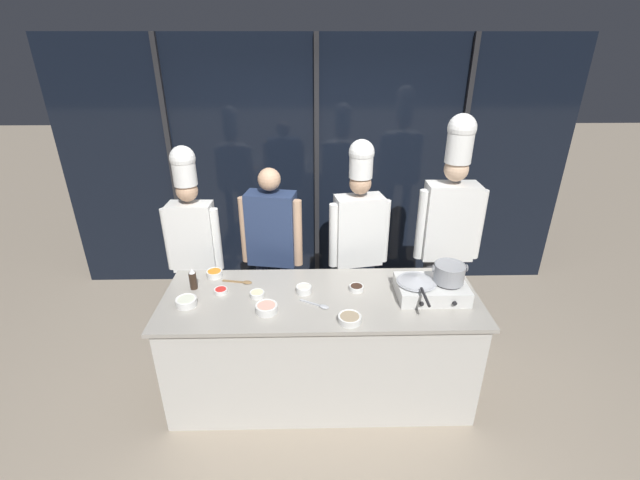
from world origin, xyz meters
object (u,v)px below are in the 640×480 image
object	(u,v)px
prep_bowl_onion	(304,289)
chef_sous	(358,229)
stock_pot	(449,273)
serving_spoon_slotted	(320,306)
prep_bowl_mushrooms	(350,318)
prep_bowl_shrimp	(267,308)
frying_pan	(417,280)
serving_spoon_solid	(243,282)
prep_bowl_soy_glaze	(356,288)
prep_bowl_carrots	(215,273)
person_guest	(272,241)
portable_stove	(431,289)
squeeze_bottle_soy	(193,279)
chef_line	(450,218)
prep_bowl_noodles	(257,294)
prep_bowl_bell_pepper	(221,290)
chef_head	(193,233)
prep_bowl_bean_sprouts	(186,301)

from	to	relation	value
prep_bowl_onion	chef_sous	size ratio (longest dim) A/B	0.06
stock_pot	serving_spoon_slotted	distance (m)	0.97
stock_pot	serving_spoon_slotted	bearing A→B (deg)	-172.72
prep_bowl_mushrooms	prep_bowl_onion	xyz separation A→B (m)	(-0.31, 0.37, 0.00)
prep_bowl_shrimp	frying_pan	bearing A→B (deg)	9.05
serving_spoon_solid	chef_sous	distance (m)	1.12
prep_bowl_soy_glaze	serving_spoon_solid	world-z (taller)	prep_bowl_soy_glaze
prep_bowl_carrots	serving_spoon_slotted	world-z (taller)	prep_bowl_carrots
frying_pan	person_guest	bearing A→B (deg)	146.10
frying_pan	prep_bowl_carrots	bearing A→B (deg)	168.02
prep_bowl_carrots	serving_spoon_slotted	size ratio (longest dim) A/B	0.59
portable_stove	squeeze_bottle_soy	world-z (taller)	squeeze_bottle_soy
prep_bowl_shrimp	serving_spoon_slotted	distance (m)	0.38
prep_bowl_onion	chef_line	distance (m)	1.46
prep_bowl_shrimp	prep_bowl_noodles	bearing A→B (deg)	113.84
stock_pot	person_guest	world-z (taller)	person_guest
serving_spoon_solid	prep_bowl_carrots	bearing A→B (deg)	156.36
prep_bowl_shrimp	prep_bowl_bell_pepper	xyz separation A→B (m)	(-0.37, 0.26, -0.01)
stock_pot	prep_bowl_carrots	bearing A→B (deg)	169.70
prep_bowl_noodles	stock_pot	bearing A→B (deg)	-0.89
prep_bowl_carrots	serving_spoon_solid	size ratio (longest dim) A/B	0.53
squeeze_bottle_soy	chef_line	bearing A→B (deg)	15.60
stock_pot	prep_bowl_bell_pepper	bearing A→B (deg)	177.35
serving_spoon_solid	prep_bowl_onion	bearing A→B (deg)	-17.47
prep_bowl_shrimp	prep_bowl_bell_pepper	bearing A→B (deg)	145.14
frying_pan	prep_bowl_soy_glaze	distance (m)	0.46
prep_bowl_mushrooms	prep_bowl_bell_pepper	bearing A→B (deg)	157.71
prep_bowl_bell_pepper	serving_spoon_slotted	xyz separation A→B (m)	(0.74, -0.20, -0.01)
prep_bowl_bell_pepper	chef_sous	distance (m)	1.31
squeeze_bottle_soy	chef_head	bearing A→B (deg)	102.39
squeeze_bottle_soy	prep_bowl_onion	bearing A→B (deg)	-5.28
prep_bowl_shrimp	prep_bowl_mushrooms	world-z (taller)	prep_bowl_shrimp
squeeze_bottle_soy	frying_pan	bearing A→B (deg)	-5.13
prep_bowl_onion	prep_bowl_soy_glaze	world-z (taller)	prep_bowl_onion
squeeze_bottle_soy	serving_spoon_slotted	xyz separation A→B (m)	(0.96, -0.27, -0.08)
prep_bowl_soy_glaze	frying_pan	bearing A→B (deg)	-12.29
portable_stove	prep_bowl_carrots	distance (m)	1.70
chef_line	prep_bowl_bean_sprouts	bearing A→B (deg)	22.10
prep_bowl_onion	prep_bowl_noodles	bearing A→B (deg)	-172.54
chef_line	prep_bowl_shrimp	bearing A→B (deg)	31.80
prep_bowl_noodles	serving_spoon_slotted	bearing A→B (deg)	-17.09
prep_bowl_shrimp	prep_bowl_soy_glaze	xyz separation A→B (m)	(0.66, 0.27, -0.01)
squeeze_bottle_soy	prep_bowl_shrimp	world-z (taller)	squeeze_bottle_soy
prep_bowl_carrots	chef_head	world-z (taller)	chef_head
portable_stove	person_guest	bearing A→B (deg)	148.85
squeeze_bottle_soy	serving_spoon_solid	bearing A→B (deg)	11.32
portable_stove	chef_sous	distance (m)	0.91
squeeze_bottle_soy	prep_bowl_onion	world-z (taller)	squeeze_bottle_soy
prep_bowl_bean_sprouts	prep_bowl_noodles	size ratio (longest dim) A/B	1.38
serving_spoon_slotted	portable_stove	bearing A→B (deg)	8.27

